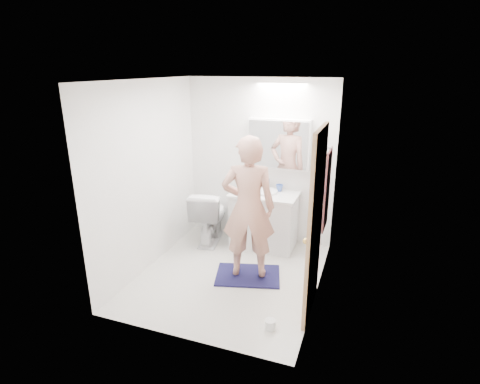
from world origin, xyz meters
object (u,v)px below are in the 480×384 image
at_px(vanity_cabinet, 264,221).
at_px(medicine_cabinet, 279,144).
at_px(soap_bottle_b, 256,183).
at_px(toothbrush_cup, 279,188).
at_px(toilet_paper_roll, 270,324).
at_px(toilet, 210,215).
at_px(soap_bottle_a, 247,181).
at_px(person, 248,208).

distance_m(vanity_cabinet, medicine_cabinet, 1.14).
xyz_separation_m(vanity_cabinet, soap_bottle_b, (-0.19, 0.18, 0.51)).
height_order(toothbrush_cup, toilet_paper_roll, toothbrush_cup).
xyz_separation_m(soap_bottle_b, toothbrush_cup, (0.37, -0.02, -0.03)).
xyz_separation_m(toilet, soap_bottle_a, (0.50, 0.27, 0.52)).
height_order(toilet, person, person).
distance_m(soap_bottle_a, toilet_paper_roll, 2.31).
bearing_deg(toilet_paper_roll, soap_bottle_a, 115.12).
xyz_separation_m(toothbrush_cup, toilet_paper_roll, (0.42, -1.95, -0.82)).
bearing_deg(toilet, toothbrush_cup, -174.33).
xyz_separation_m(soap_bottle_a, toothbrush_cup, (0.49, 0.01, -0.06)).
bearing_deg(toilet, medicine_cabinet, -170.95).
bearing_deg(vanity_cabinet, medicine_cabinet, 57.42).
distance_m(soap_bottle_a, toothbrush_cup, 0.49).
bearing_deg(toothbrush_cup, medicine_cabinet, 130.03).
xyz_separation_m(toilet, person, (0.88, -0.79, 0.52)).
relative_size(medicine_cabinet, toilet_paper_roll, 8.00).
distance_m(person, toothbrush_cup, 1.08).
distance_m(vanity_cabinet, toilet, 0.83).
bearing_deg(toilet_paper_roll, soap_bottle_b, 111.69).
xyz_separation_m(medicine_cabinet, soap_bottle_b, (-0.32, -0.03, -0.60)).
relative_size(vanity_cabinet, medicine_cabinet, 1.02).
xyz_separation_m(person, soap_bottle_a, (-0.38, 1.06, -0.00)).
bearing_deg(toilet_paper_roll, vanity_cabinet, 108.37).
bearing_deg(soap_bottle_b, vanity_cabinet, -43.57).
distance_m(vanity_cabinet, person, 1.06).
bearing_deg(person, medicine_cabinet, -108.73).
bearing_deg(vanity_cabinet, soap_bottle_a, 154.54).
bearing_deg(soap_bottle_a, medicine_cabinet, 7.61).
height_order(soap_bottle_b, toilet_paper_roll, soap_bottle_b).
xyz_separation_m(toilet, soap_bottle_b, (0.63, 0.30, 0.49)).
relative_size(soap_bottle_a, soap_bottle_b, 1.29).
bearing_deg(toothbrush_cup, toilet, -164.53).
relative_size(medicine_cabinet, person, 0.50).
relative_size(medicine_cabinet, soap_bottle_b, 5.31).
distance_m(medicine_cabinet, toilet_paper_roll, 2.51).
bearing_deg(soap_bottle_b, soap_bottle_a, -166.60).
bearing_deg(vanity_cabinet, toothbrush_cup, 42.24).
bearing_deg(soap_bottle_a, soap_bottle_b, 13.40).
relative_size(toilet, soap_bottle_a, 3.83).
bearing_deg(vanity_cabinet, soap_bottle_b, 136.43).
xyz_separation_m(medicine_cabinet, toilet, (-0.95, -0.33, -1.09)).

